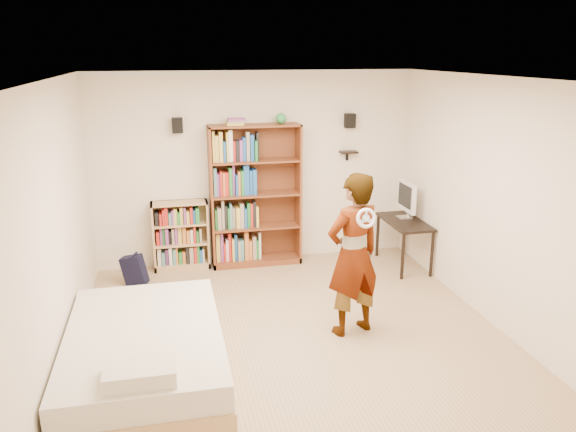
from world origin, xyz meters
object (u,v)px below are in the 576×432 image
Objects in this scene: tall_bookshelf at (256,196)px; low_bookshelf at (181,235)px; person at (353,255)px; computer_desk at (403,243)px; daybed at (145,349)px.

tall_bookshelf is 2.07× the size of low_bookshelf.
tall_bookshelf is 2.36m from person.
person is (1.72, -2.30, 0.41)m from low_bookshelf.
low_bookshelf is 0.54× the size of person.
daybed is (-3.51, -2.19, -0.01)m from computer_desk.
tall_bookshelf is at bearing -2.14° from low_bookshelf.
daybed is at bearing -4.94° from person.
computer_desk is at bearing -11.01° from low_bookshelf.
low_bookshelf is at bearing 177.86° from tall_bookshelf.
tall_bookshelf reaches higher than daybed.
person is at bearing -73.52° from tall_bookshelf.
tall_bookshelf is 2.19m from computer_desk.
person reaches higher than low_bookshelf.
computer_desk is 0.45× the size of daybed.
computer_desk is at bearing 31.97° from daybed.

